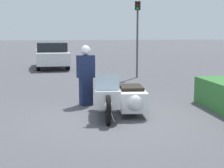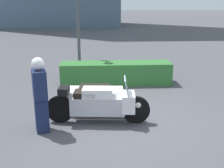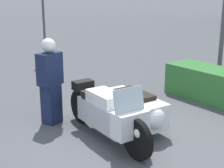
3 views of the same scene
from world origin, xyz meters
TOP-DOWN VIEW (x-y plane):
  - ground_plane at (0.00, 0.00)m, footprint 160.00×160.00m
  - police_motorcycle at (-0.41, 0.19)m, footprint 2.62×1.46m
  - officer_rider at (-1.78, -0.59)m, footprint 0.42×0.55m

SIDE VIEW (x-z plane):
  - ground_plane at x=0.00m, z-range 0.00..0.00m
  - police_motorcycle at x=-0.41m, z-range -0.11..1.07m
  - officer_rider at x=-1.78m, z-range 0.05..1.83m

